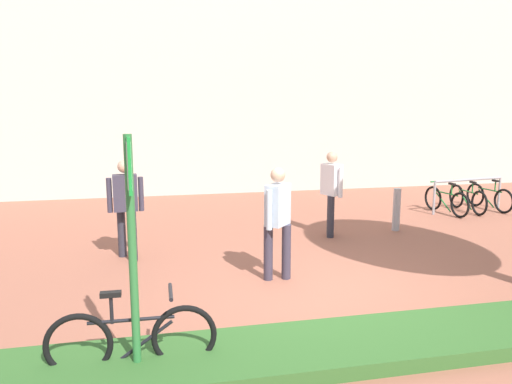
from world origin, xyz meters
The scene contains 10 objects.
ground_plane centered at (0.00, 0.00, 0.00)m, with size 60.00×60.00×0.00m, color #9E5B47.
building_facade centered at (0.00, 8.90, 5.00)m, with size 28.00×1.20×10.00m, color beige.
planter_strip centered at (-1.00, -1.63, 0.08)m, with size 7.00×1.10×0.16m, color #336028.
parking_sign_post centered at (-2.41, -1.63, 1.56)m, with size 0.08×0.36×2.38m.
bike_at_sign centered at (-2.45, -1.53, 0.35)m, with size 1.68×0.42×0.86m.
bike_rack_cluster centered at (5.50, 4.48, 0.35)m, with size 2.09×1.75×0.83m.
bollard_steel centered at (2.85, 3.13, 0.45)m, with size 0.16×0.16×0.90m, color #ADADB2.
person_suited_dark centered at (-2.64, 2.30, 0.98)m, with size 0.61×0.45×1.72m.
person_casual_tan centered at (-0.37, 0.76, 0.98)m, with size 0.45×0.47×1.72m.
person_shirt_blue centered at (1.33, 3.00, 0.98)m, with size 0.37×0.57×1.72m.
Camera 1 is at (-2.24, -6.29, 2.64)m, focal length 34.98 mm.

